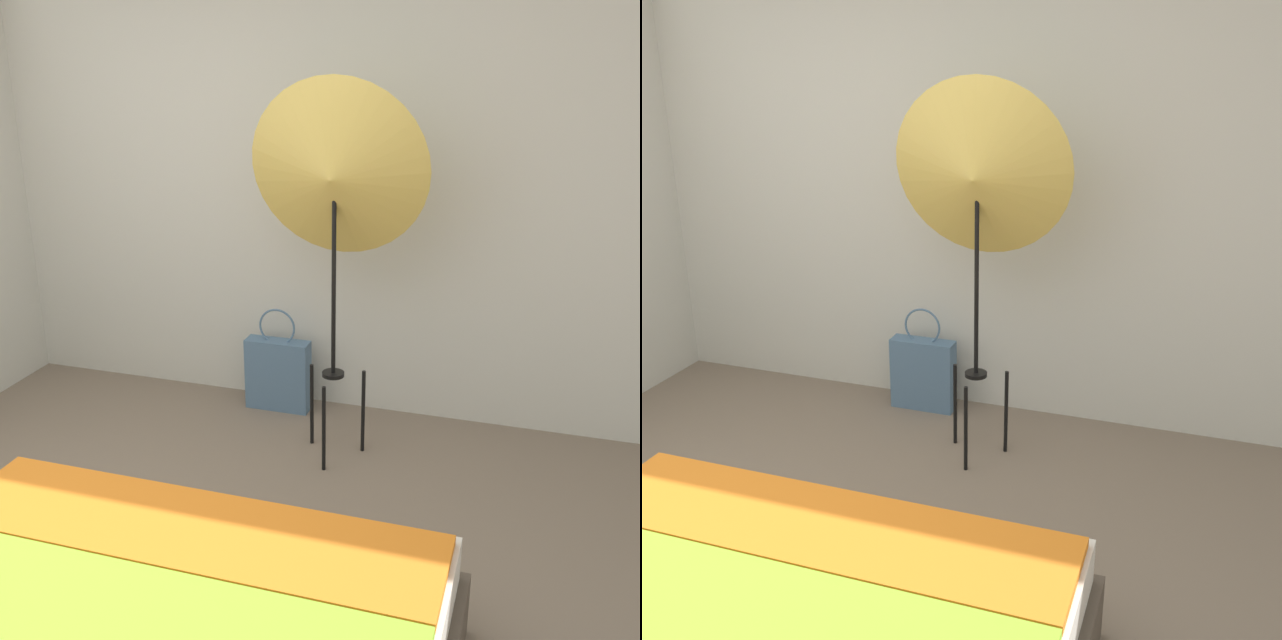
# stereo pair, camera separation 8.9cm
# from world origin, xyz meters

# --- Properties ---
(ground_plane) EXTENTS (14.00, 14.00, 0.00)m
(ground_plane) POSITION_xyz_m (0.00, 0.00, 0.00)
(ground_plane) COLOR #756656
(wall_back) EXTENTS (8.00, 0.05, 2.60)m
(wall_back) POSITION_xyz_m (0.00, 2.07, 1.30)
(wall_back) COLOR beige
(wall_back) RESTS_ON ground_plane
(photo_umbrella) EXTENTS (0.87, 0.34, 1.91)m
(photo_umbrella) POSITION_xyz_m (0.45, 1.45, 1.45)
(photo_umbrella) COLOR black
(photo_umbrella) RESTS_ON ground_plane
(tote_bag) EXTENTS (0.38, 0.11, 0.62)m
(tote_bag) POSITION_xyz_m (-0.01, 1.88, 0.22)
(tote_bag) COLOR slate
(tote_bag) RESTS_ON ground_plane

